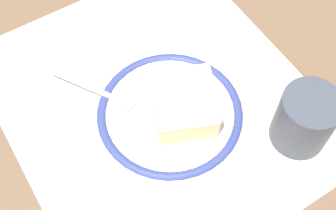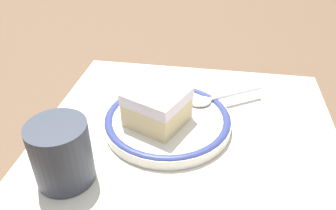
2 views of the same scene
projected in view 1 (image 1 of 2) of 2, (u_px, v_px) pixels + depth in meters
name	position (u px, v px, depth m)	size (l,w,h in m)	color
ground_plane	(157.00, 101.00, 0.60)	(2.40, 2.40, 0.00)	brown
placemat	(157.00, 101.00, 0.60)	(0.42, 0.37, 0.00)	beige
plate	(168.00, 115.00, 0.57)	(0.18, 0.18, 0.02)	silver
cake_slice	(184.00, 105.00, 0.55)	(0.10, 0.10, 0.05)	beige
spoon	(105.00, 94.00, 0.58)	(0.12, 0.08, 0.01)	silver
cup	(304.00, 121.00, 0.54)	(0.07, 0.07, 0.08)	#383D47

